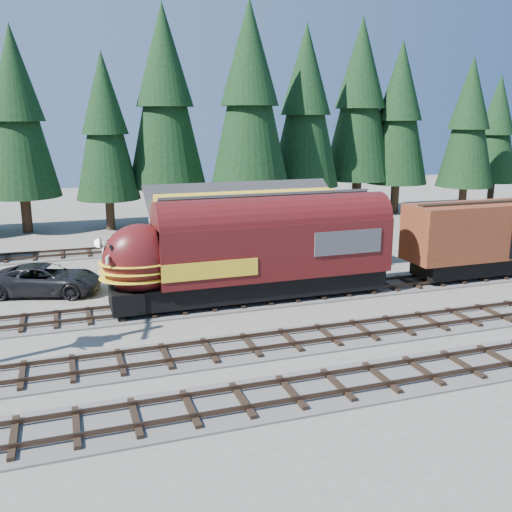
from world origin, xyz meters
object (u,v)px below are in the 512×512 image
object	(u,v)px
depot	(252,223)
boxcar	(507,234)
pickup_truck_a	(46,279)
locomotive	(246,257)

from	to	relation	value
depot	boxcar	distance (m)	15.74
depot	pickup_truck_a	distance (m)	12.76
boxcar	locomotive	bearing A→B (deg)	180.00
depot	locomotive	xyz separation A→B (m)	(-2.50, -6.50, -0.51)
locomotive	boxcar	world-z (taller)	boxcar
depot	boxcar	size ratio (longest dim) A/B	0.95
depot	pickup_truck_a	size ratio (longest dim) A/B	2.13
locomotive	pickup_truck_a	distance (m)	11.23
locomotive	boxcar	bearing A→B (deg)	0.00
locomotive	depot	bearing A→B (deg)	68.96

